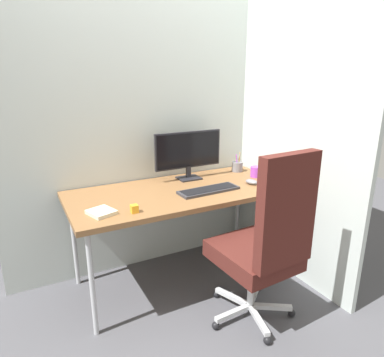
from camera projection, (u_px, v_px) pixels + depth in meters
name	position (u px, v px, depth m)	size (l,w,h in m)	color
ground_plane	(182.00, 278.00, 2.75)	(8.00, 8.00, 0.00)	#4C4C51
wall_back	(157.00, 96.00, 2.69)	(2.50, 0.04, 2.80)	#B7C1BC
wall_side_right	(286.00, 97.00, 2.61)	(0.04, 1.62, 2.80)	#B7C1BC
desk	(181.00, 195.00, 2.54)	(1.63, 0.76, 0.74)	brown
office_chair	(265.00, 242.00, 2.08)	(0.57, 0.58, 1.17)	black
monitor	(188.00, 152.00, 2.74)	(0.57, 0.14, 0.39)	black
keyboard	(209.00, 190.00, 2.49)	(0.47, 0.17, 0.02)	#333338
mouse	(251.00, 182.00, 2.66)	(0.06, 0.10, 0.04)	slate
pen_holder	(237.00, 166.00, 3.01)	(0.10, 0.10, 0.17)	slate
notebook	(101.00, 212.00, 2.09)	(0.14, 0.15, 0.02)	beige
coffee_mug	(256.00, 172.00, 2.84)	(0.12, 0.09, 0.09)	purple
desk_clamp_accessory	(134.00, 209.00, 2.11)	(0.04, 0.04, 0.05)	orange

